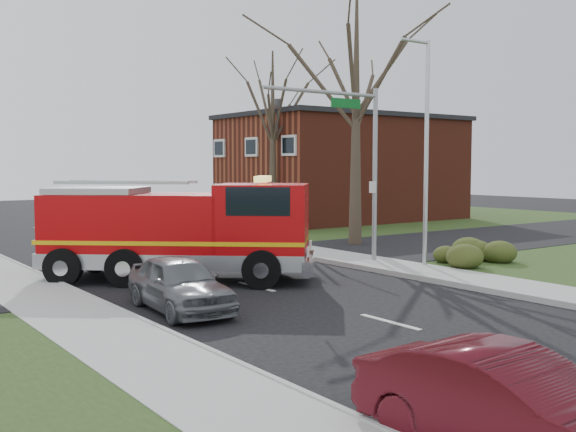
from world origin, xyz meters
TOP-DOWN VIEW (x-y plane):
  - ground at (0.00, 0.00)m, footprint 120.00×120.00m
  - sidewalk_right at (6.20, 0.00)m, footprint 2.40×80.00m
  - sidewalk_left at (-6.20, 0.00)m, footprint 2.40×80.00m
  - cross_street_right at (22.40, 4.00)m, footprint 30.00×8.00m
  - brick_building at (19.00, 18.00)m, footprint 15.40×10.40m
  - health_center_sign at (10.50, 12.50)m, footprint 0.12×2.00m
  - hedge_corner at (9.00, -1.00)m, footprint 2.80×2.00m
  - bare_tree_near at (9.50, 6.00)m, footprint 6.00×6.00m
  - bare_tree_far at (11.00, 15.00)m, footprint 5.25×5.25m
  - traffic_signal_mast at (5.21, 1.50)m, footprint 5.29×0.18m
  - streetlight_pole at (7.14, -0.50)m, footprint 1.48×0.16m
  - fire_engine at (-1.31, 2.51)m, footprint 8.54×7.84m
  - parked_car_maroon at (-3.58, -1.81)m, footprint 2.10×4.45m
  - parked_car_gray at (-4.20, -12.46)m, footprint 1.77×4.42m

SIDE VIEW (x-z plane):
  - ground at x=0.00m, z-range 0.00..0.00m
  - sidewalk_right at x=6.20m, z-range 0.00..0.15m
  - sidewalk_left at x=-6.20m, z-range 0.00..0.15m
  - cross_street_right at x=22.40m, z-range 0.00..0.15m
  - hedge_corner at x=9.00m, z-range 0.13..1.03m
  - parked_car_gray at x=-4.20m, z-range 0.00..1.43m
  - parked_car_maroon at x=-3.58m, z-range 0.00..1.47m
  - health_center_sign at x=10.50m, z-range 0.18..1.58m
  - fire_engine at x=-1.31m, z-range -0.17..3.33m
  - brick_building at x=19.00m, z-range 0.03..7.28m
  - streetlight_pole at x=7.14m, z-range 0.35..8.75m
  - traffic_signal_mast at x=5.21m, z-range 1.31..8.11m
  - bare_tree_far at x=11.00m, z-range 1.24..11.74m
  - bare_tree_near at x=9.50m, z-range 1.41..13.41m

